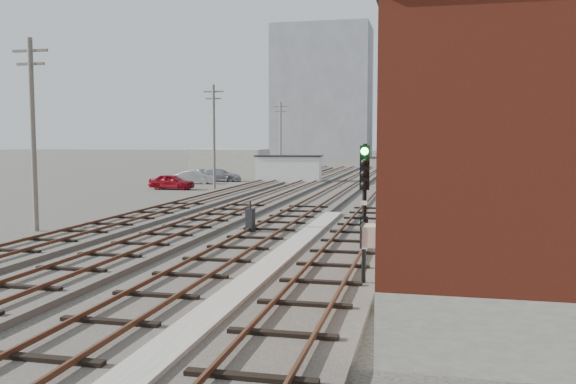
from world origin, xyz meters
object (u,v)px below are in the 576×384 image
(switch_stand, at_px, (250,221))
(car_grey, at_px, (220,175))
(site_trailer, at_px, (289,169))
(car_red, at_px, (172,182))
(car_silver, at_px, (195,177))
(signal_mast, at_px, (364,204))

(switch_stand, distance_m, car_grey, 35.62)
(switch_stand, relative_size, site_trailer, 0.22)
(switch_stand, distance_m, car_red, 26.57)
(site_trailer, distance_m, car_silver, 9.25)
(switch_stand, xyz_separation_m, car_silver, (-14.16, 29.51, -0.07))
(switch_stand, xyz_separation_m, car_red, (-13.65, 22.79, -0.03))
(site_trailer, distance_m, car_grey, 7.39)
(site_trailer, relative_size, car_red, 1.71)
(switch_stand, height_order, car_silver, switch_stand)
(site_trailer, height_order, car_grey, site_trailer)
(car_silver, bearing_deg, site_trailer, -76.43)
(car_grey, bearing_deg, switch_stand, -158.47)
(switch_stand, distance_m, car_silver, 32.73)
(site_trailer, bearing_deg, car_red, -132.75)
(site_trailer, xyz_separation_m, car_silver, (-8.63, -3.25, -0.76))
(signal_mast, distance_m, car_grey, 45.91)
(signal_mast, relative_size, car_grey, 0.96)
(switch_stand, bearing_deg, car_silver, 125.76)
(car_silver, xyz_separation_m, car_grey, (1.29, 3.70, 0.01))
(site_trailer, distance_m, car_red, 12.88)
(site_trailer, relative_size, car_silver, 1.76)
(switch_stand, distance_m, site_trailer, 33.23)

